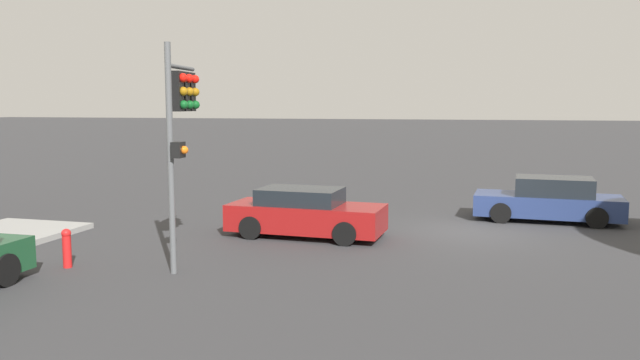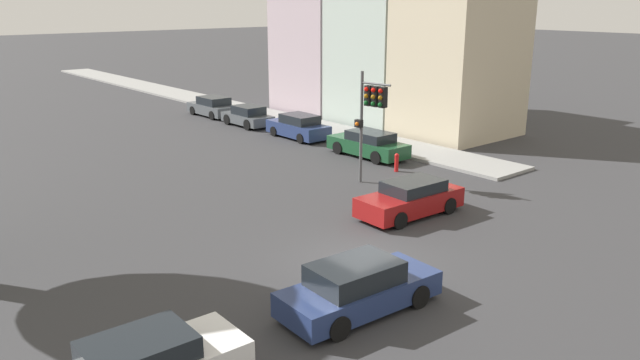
% 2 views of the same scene
% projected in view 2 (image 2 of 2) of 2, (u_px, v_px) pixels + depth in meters
% --- Properties ---
extents(ground_plane, '(300.00, 300.00, 0.00)m').
position_uv_depth(ground_plane, '(360.00, 262.00, 20.21)').
color(ground_plane, '#333335').
extents(sidewalk_strip, '(3.19, 60.00, 0.16)m').
position_uv_depth(sidewalk_strip, '(202.00, 100.00, 52.08)').
color(sidewalk_strip, gray).
rests_on(sidewalk_strip, ground_plane).
extents(rowhouse_backdrop, '(7.13, 18.29, 13.05)m').
position_uv_depth(rowhouse_backdrop, '(385.00, 33.00, 42.07)').
color(rowhouse_backdrop, beige).
rests_on(rowhouse_backdrop, ground_plane).
extents(traffic_signal, '(0.72, 1.73, 5.13)m').
position_uv_depth(traffic_signal, '(371.00, 105.00, 27.61)').
color(traffic_signal, '#515456').
rests_on(traffic_signal, ground_plane).
extents(crossing_car_0, '(4.50, 1.99, 1.40)m').
position_uv_depth(crossing_car_0, '(411.00, 199.00, 24.39)').
color(crossing_car_0, maroon).
rests_on(crossing_car_0, ground_plane).
extents(crossing_car_1, '(4.67, 2.09, 1.45)m').
position_uv_depth(crossing_car_1, '(358.00, 288.00, 16.83)').
color(crossing_car_1, navy).
rests_on(crossing_car_1, ground_plane).
extents(parked_car_0, '(1.90, 4.73, 1.40)m').
position_uv_depth(parked_car_0, '(368.00, 144.00, 33.54)').
color(parked_car_0, '#194728').
rests_on(parked_car_0, ground_plane).
extents(parked_car_1, '(1.92, 4.40, 1.47)m').
position_uv_depth(parked_car_1, '(298.00, 127.00, 38.05)').
color(parked_car_1, navy).
rests_on(parked_car_1, ground_plane).
extents(parked_car_2, '(1.84, 3.94, 1.37)m').
position_uv_depth(parked_car_2, '(248.00, 116.00, 41.71)').
color(parked_car_2, '#4C5156').
rests_on(parked_car_2, ground_plane).
extents(parked_car_3, '(2.00, 4.35, 1.42)m').
position_uv_depth(parked_car_3, '(213.00, 107.00, 45.27)').
color(parked_car_3, '#4C5156').
rests_on(parked_car_3, ground_plane).
extents(fire_hydrant, '(0.22, 0.22, 0.92)m').
position_uv_depth(fire_hydrant, '(397.00, 162.00, 30.67)').
color(fire_hydrant, red).
rests_on(fire_hydrant, ground_plane).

